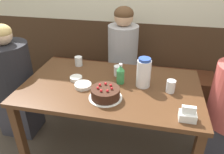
{
  "coord_description": "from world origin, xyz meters",
  "views": [
    {
      "loc": [
        0.33,
        -1.51,
        1.66
      ],
      "look_at": [
        -0.0,
        0.05,
        0.77
      ],
      "focal_mm": 35.0,
      "sensor_mm": 36.0,
      "label": 1
    }
  ],
  "objects_px": {
    "bench_seat": "(125,86)",
    "person_teal_shirt": "(123,65)",
    "water_pitcher": "(144,73)",
    "glass_shot_small": "(171,86)",
    "bowl_soup_white": "(76,78)",
    "person_pale_blue_shirt": "(14,83)",
    "glass_tumbler_short": "(79,61)",
    "soju_bottle": "(120,74)",
    "napkin_holder": "(188,115)",
    "birthday_cake": "(105,93)",
    "bowl_rice_small": "(83,85)",
    "glass_water_tall": "(118,71)"
  },
  "relations": [
    {
      "from": "bench_seat",
      "to": "person_teal_shirt",
      "type": "distance_m",
      "value": 0.39
    },
    {
      "from": "water_pitcher",
      "to": "glass_shot_small",
      "type": "distance_m",
      "value": 0.23
    },
    {
      "from": "bowl_soup_white",
      "to": "bench_seat",
      "type": "bearing_deg",
      "value": 68.8
    },
    {
      "from": "water_pitcher",
      "to": "person_pale_blue_shirt",
      "type": "height_order",
      "value": "person_pale_blue_shirt"
    },
    {
      "from": "glass_tumbler_short",
      "to": "glass_shot_small",
      "type": "xyz_separation_m",
      "value": [
        0.86,
        -0.3,
        0.0
      ]
    },
    {
      "from": "person_pale_blue_shirt",
      "to": "water_pitcher",
      "type": "bearing_deg",
      "value": -1.31
    },
    {
      "from": "bench_seat",
      "to": "soju_bottle",
      "type": "bearing_deg",
      "value": -84.89
    },
    {
      "from": "soju_bottle",
      "to": "person_teal_shirt",
      "type": "distance_m",
      "value": 0.67
    },
    {
      "from": "soju_bottle",
      "to": "napkin_holder",
      "type": "height_order",
      "value": "soju_bottle"
    },
    {
      "from": "water_pitcher",
      "to": "napkin_holder",
      "type": "relative_size",
      "value": 2.24
    },
    {
      "from": "person_pale_blue_shirt",
      "to": "bench_seat",
      "type": "bearing_deg",
      "value": 37.26
    },
    {
      "from": "water_pitcher",
      "to": "soju_bottle",
      "type": "bearing_deg",
      "value": 178.37
    },
    {
      "from": "soju_bottle",
      "to": "glass_shot_small",
      "type": "xyz_separation_m",
      "value": [
        0.41,
        -0.05,
        -0.03
      ]
    },
    {
      "from": "bench_seat",
      "to": "bowl_soup_white",
      "type": "height_order",
      "value": "bowl_soup_white"
    },
    {
      "from": "birthday_cake",
      "to": "water_pitcher",
      "type": "xyz_separation_m",
      "value": [
        0.26,
        0.24,
        0.08
      ]
    },
    {
      "from": "glass_shot_small",
      "to": "glass_tumbler_short",
      "type": "bearing_deg",
      "value": 160.94
    },
    {
      "from": "birthday_cake",
      "to": "bowl_rice_small",
      "type": "distance_m",
      "value": 0.24
    },
    {
      "from": "person_pale_blue_shirt",
      "to": "napkin_holder",
      "type": "bearing_deg",
      "value": -14.22
    },
    {
      "from": "soju_bottle",
      "to": "glass_water_tall",
      "type": "relative_size",
      "value": 1.95
    },
    {
      "from": "birthday_cake",
      "to": "person_pale_blue_shirt",
      "type": "height_order",
      "value": "person_pale_blue_shirt"
    },
    {
      "from": "person_pale_blue_shirt",
      "to": "person_teal_shirt",
      "type": "bearing_deg",
      "value": 32.01
    },
    {
      "from": "soju_bottle",
      "to": "water_pitcher",
      "type": "bearing_deg",
      "value": -1.63
    },
    {
      "from": "bench_seat",
      "to": "glass_shot_small",
      "type": "distance_m",
      "value": 1.1
    },
    {
      "from": "birthday_cake",
      "to": "glass_tumbler_short",
      "type": "xyz_separation_m",
      "value": [
        -0.38,
        0.49,
        0.0
      ]
    },
    {
      "from": "bench_seat",
      "to": "bowl_rice_small",
      "type": "height_order",
      "value": "bowl_rice_small"
    },
    {
      "from": "birthday_cake",
      "to": "water_pitcher",
      "type": "relative_size",
      "value": 1.03
    },
    {
      "from": "water_pitcher",
      "to": "napkin_holder",
      "type": "bearing_deg",
      "value": -49.0
    },
    {
      "from": "water_pitcher",
      "to": "bowl_soup_white",
      "type": "relative_size",
      "value": 2.33
    },
    {
      "from": "bench_seat",
      "to": "glass_shot_small",
      "type": "relative_size",
      "value": 20.64
    },
    {
      "from": "birthday_cake",
      "to": "glass_tumbler_short",
      "type": "distance_m",
      "value": 0.62
    },
    {
      "from": "water_pitcher",
      "to": "person_pale_blue_shirt",
      "type": "bearing_deg",
      "value": 178.69
    },
    {
      "from": "soju_bottle",
      "to": "person_teal_shirt",
      "type": "bearing_deg",
      "value": 97.72
    },
    {
      "from": "birthday_cake",
      "to": "bowl_soup_white",
      "type": "distance_m",
      "value": 0.38
    },
    {
      "from": "glass_water_tall",
      "to": "glass_tumbler_short",
      "type": "relative_size",
      "value": 1.0
    },
    {
      "from": "soju_bottle",
      "to": "bowl_soup_white",
      "type": "height_order",
      "value": "soju_bottle"
    },
    {
      "from": "napkin_holder",
      "to": "glass_tumbler_short",
      "type": "relative_size",
      "value": 1.21
    },
    {
      "from": "birthday_cake",
      "to": "water_pitcher",
      "type": "bearing_deg",
      "value": 42.24
    },
    {
      "from": "glass_shot_small",
      "to": "person_teal_shirt",
      "type": "height_order",
      "value": "person_teal_shirt"
    },
    {
      "from": "napkin_holder",
      "to": "bowl_soup_white",
      "type": "bearing_deg",
      "value": 158.89
    },
    {
      "from": "bench_seat",
      "to": "glass_water_tall",
      "type": "xyz_separation_m",
      "value": [
        0.02,
        -0.65,
        0.54
      ]
    },
    {
      "from": "bowl_rice_small",
      "to": "person_teal_shirt",
      "type": "bearing_deg",
      "value": 75.41
    },
    {
      "from": "soju_bottle",
      "to": "bowl_soup_white",
      "type": "xyz_separation_m",
      "value": [
        -0.38,
        -0.03,
        -0.07
      ]
    },
    {
      "from": "birthday_cake",
      "to": "napkin_holder",
      "type": "relative_size",
      "value": 2.31
    },
    {
      "from": "birthday_cake",
      "to": "glass_shot_small",
      "type": "height_order",
      "value": "birthday_cake"
    },
    {
      "from": "glass_water_tall",
      "to": "glass_tumbler_short",
      "type": "height_order",
      "value": "same"
    },
    {
      "from": "napkin_holder",
      "to": "glass_water_tall",
      "type": "distance_m",
      "value": 0.75
    },
    {
      "from": "bowl_soup_white",
      "to": "bowl_rice_small",
      "type": "distance_m",
      "value": 0.14
    },
    {
      "from": "person_teal_shirt",
      "to": "napkin_holder",
      "type": "bearing_deg",
      "value": 30.61
    },
    {
      "from": "glass_shot_small",
      "to": "person_teal_shirt",
      "type": "distance_m",
      "value": 0.86
    },
    {
      "from": "bench_seat",
      "to": "glass_tumbler_short",
      "type": "distance_m",
      "value": 0.85
    }
  ]
}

